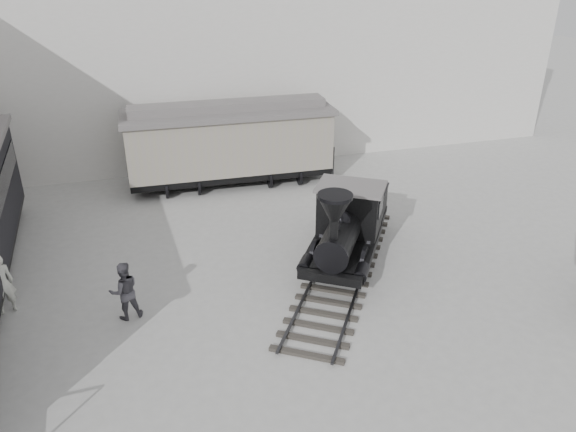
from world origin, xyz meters
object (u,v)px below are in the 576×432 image
object	(u,v)px
visitor_b	(124,291)
visitor_a	(1,284)
boxcar	(230,142)
locomotive	(347,229)

from	to	relation	value
visitor_b	visitor_a	bearing A→B (deg)	-30.65
visitor_a	visitor_b	world-z (taller)	visitor_a
boxcar	visitor_a	distance (m)	11.18
locomotive	visitor_a	size ratio (longest dim) A/B	4.68
visitor_a	visitor_b	size ratio (longest dim) A/B	1.08
boxcar	visitor_b	size ratio (longest dim) A/B	5.14
boxcar	visitor_a	bearing A→B (deg)	-134.25
visitor_b	boxcar	bearing A→B (deg)	-128.15
visitor_b	locomotive	bearing A→B (deg)	179.25
locomotive	boxcar	world-z (taller)	boxcar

